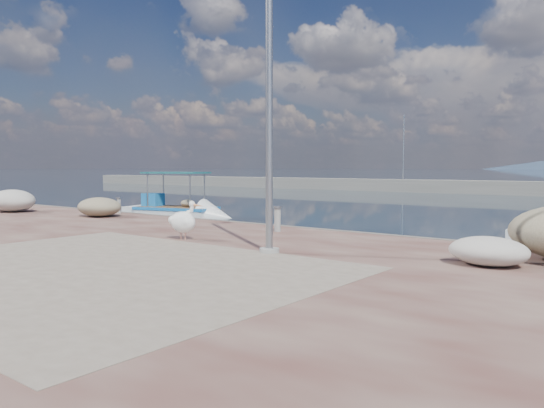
{
  "coord_description": "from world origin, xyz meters",
  "views": [
    {
      "loc": [
        9.77,
        -8.73,
        2.41
      ],
      "look_at": [
        0.0,
        3.8,
        1.3
      ],
      "focal_mm": 35.0,
      "sensor_mm": 36.0,
      "label": 1
    }
  ],
  "objects_px": {
    "boat_left": "(175,213)",
    "pelican": "(183,221)",
    "lamp_post": "(270,104)",
    "bollard_near": "(277,218)"
  },
  "relations": [
    {
      "from": "boat_left",
      "to": "lamp_post",
      "type": "xyz_separation_m",
      "value": [
        11.87,
        -7.79,
        3.6
      ]
    },
    {
      "from": "boat_left",
      "to": "pelican",
      "type": "distance_m",
      "value": 11.62
    },
    {
      "from": "boat_left",
      "to": "lamp_post",
      "type": "height_order",
      "value": "lamp_post"
    },
    {
      "from": "lamp_post",
      "to": "bollard_near",
      "type": "relative_size",
      "value": 9.25
    },
    {
      "from": "pelican",
      "to": "lamp_post",
      "type": "height_order",
      "value": "lamp_post"
    },
    {
      "from": "boat_left",
      "to": "pelican",
      "type": "relative_size",
      "value": 5.1
    },
    {
      "from": "pelican",
      "to": "bollard_near",
      "type": "distance_m",
      "value": 3.07
    },
    {
      "from": "pelican",
      "to": "lamp_post",
      "type": "bearing_deg",
      "value": -18.46
    },
    {
      "from": "pelican",
      "to": "lamp_post",
      "type": "distance_m",
      "value": 4.18
    },
    {
      "from": "pelican",
      "to": "lamp_post",
      "type": "xyz_separation_m",
      "value": [
        3.08,
        -0.24,
        2.81
      ]
    }
  ]
}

